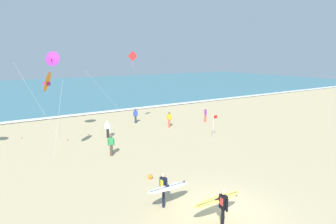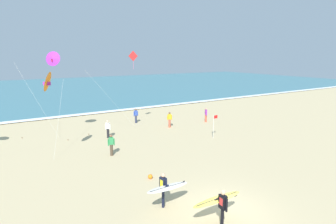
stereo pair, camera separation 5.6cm
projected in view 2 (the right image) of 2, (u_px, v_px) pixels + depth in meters
The scene contains 15 objects.
ground_plane at pixel (225, 211), 12.70m from camera, with size 160.00×160.00×0.00m, color tan.
ocean_water at pixel (47, 90), 58.28m from camera, with size 160.00×60.00×0.08m, color teal.
shoreline_foam at pixel (83, 114), 33.50m from camera, with size 160.00×1.18×0.01m, color white.
surfer_lead at pixel (166, 187), 12.79m from camera, with size 2.47×1.09×1.71m.
surfer_trailing at pixel (220, 203), 11.44m from camera, with size 2.51×0.93×1.71m.
kite_delta_amber_near at pixel (47, 82), 17.63m from camera, with size 2.39×5.15×6.14m.
kite_delta_violet_mid at pixel (53, 59), 22.27m from camera, with size 3.38×2.58×7.50m.
kite_diamond_scarlet_far at pixel (131, 60), 26.13m from camera, with size 5.26×0.26×7.59m.
bystander_yellow_top at pixel (170, 120), 27.45m from camera, with size 0.47×0.28×1.59m.
bystander_white_top at pixel (108, 129), 23.93m from camera, with size 0.37×0.38×1.59m.
bystander_green_top at pixel (111, 145), 19.64m from camera, with size 0.49×0.25×1.59m.
bystander_blue_top at pixel (136, 116), 29.26m from camera, with size 0.50×0.22×1.59m.
bystander_purple_top at pixel (206, 115), 29.67m from camera, with size 0.30×0.46×1.59m.
lifeguard_flag at pixel (214, 124), 23.75m from camera, with size 0.45×0.05×2.10m.
beach_ball at pixel (150, 177), 16.03m from camera, with size 0.28×0.28×0.28m, color orange.
Camera 2 is at (-8.30, -8.40, 7.11)m, focal length 29.12 mm.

